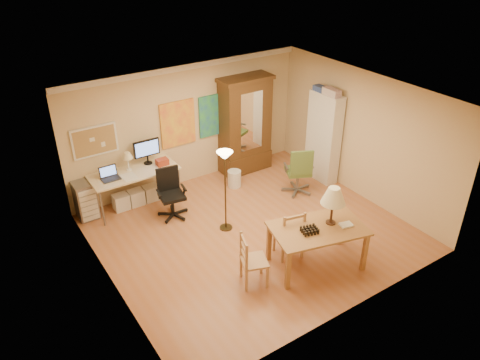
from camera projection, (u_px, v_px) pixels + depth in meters
floor at (252, 232)px, 9.02m from camera, size 5.50×5.50×0.00m
crown_molding at (185, 67)px, 9.51m from camera, size 5.50×0.08×0.12m
corkboard at (95, 141)px, 9.10m from camera, size 0.90×0.04×0.62m
art_panel_left at (178, 124)px, 9.98m from camera, size 0.80×0.04×1.00m
art_panel_right at (214, 115)px, 10.42m from camera, size 0.75×0.04×0.95m
dining_table at (324, 219)px, 7.77m from camera, size 1.75×1.29×1.47m
ladder_chair_back at (289, 235)px, 8.20m from camera, size 0.52×0.51×0.95m
ladder_chair_left at (252, 262)px, 7.58m from camera, size 0.53×0.54×0.92m
torchiere_lamp at (225, 168)px, 8.48m from camera, size 0.30×0.30×1.66m
computer_desk at (136, 184)px, 9.66m from camera, size 1.77×0.78×1.34m
office_chair_black at (172, 204)px, 9.40m from camera, size 0.63×0.63×1.02m
office_chair_green at (298, 181)px, 10.18m from camera, size 0.67×0.67×1.10m
drawer_cart at (86, 200)px, 9.30m from camera, size 0.39×0.46×0.77m
armoire at (245, 131)px, 10.80m from camera, size 1.24×0.59×2.27m
bookshelf at (324, 138)px, 10.41m from camera, size 0.31×0.82×2.04m
wastebin at (234, 179)px, 10.47m from camera, size 0.30×0.30×0.38m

